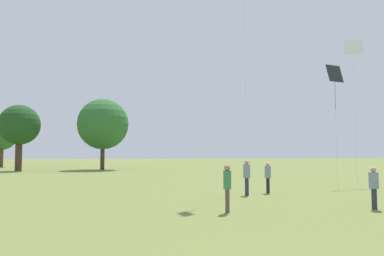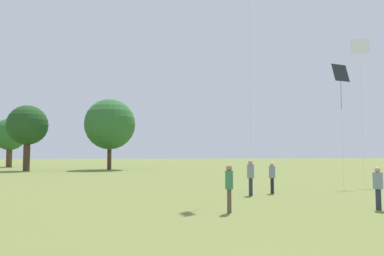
# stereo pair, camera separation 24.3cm
# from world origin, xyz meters

# --- Properties ---
(person_standing_1) EXTENTS (0.41, 0.41, 1.77)m
(person_standing_1) POSITION_xyz_m (1.70, 9.09, 1.09)
(person_standing_1) COLOR brown
(person_standing_1) RESTS_ON ground
(person_standing_2) EXTENTS (0.51, 0.51, 1.66)m
(person_standing_2) POSITION_xyz_m (7.62, 8.87, 0.98)
(person_standing_2) COLOR #282D42
(person_standing_2) RESTS_ON ground
(person_standing_4) EXTENTS (0.47, 0.47, 1.71)m
(person_standing_4) POSITION_xyz_m (5.73, 15.22, 1.02)
(person_standing_4) COLOR black
(person_standing_4) RESTS_ON ground
(person_standing_5) EXTENTS (0.40, 0.40, 1.85)m
(person_standing_5) POSITION_xyz_m (4.25, 14.42, 1.11)
(person_standing_5) COLOR #282D42
(person_standing_5) RESTS_ON ground
(kite_2) EXTENTS (1.41, 1.08, 10.86)m
(kite_2) POSITION_xyz_m (14.93, 20.82, 10.06)
(kite_2) COLOR white
(kite_2) RESTS_ON ground
(kite_3) EXTENTS (1.35, 0.70, 8.36)m
(kite_3) POSITION_xyz_m (12.26, 19.07, 7.60)
(kite_3) COLOR #1E2328
(kite_3) RESTS_ON ground
(distant_tree_0) EXTENTS (5.00, 5.00, 8.26)m
(distant_tree_0) POSITION_xyz_m (-15.05, 45.16, 5.68)
(distant_tree_0) COLOR #473323
(distant_tree_0) RESTS_ON ground
(distant_tree_1) EXTENTS (6.80, 6.80, 9.52)m
(distant_tree_1) POSITION_xyz_m (-4.99, 46.91, 6.10)
(distant_tree_1) COLOR #473323
(distant_tree_1) RESTS_ON ground
(distant_tree_2) EXTENTS (5.09, 5.09, 7.80)m
(distant_tree_2) POSITION_xyz_m (-21.49, 59.39, 5.18)
(distant_tree_2) COLOR brown
(distant_tree_2) RESTS_ON ground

